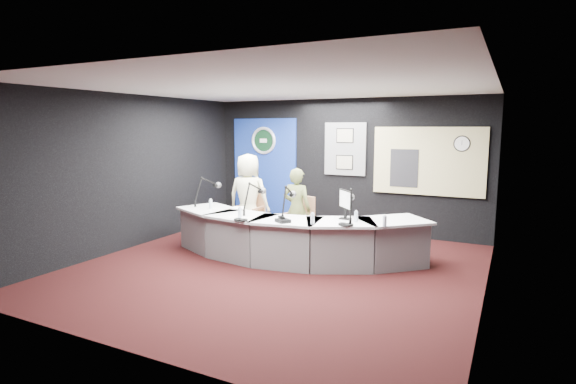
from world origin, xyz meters
The scene contains 33 objects.
ground centered at (0.00, 0.00, 0.00)m, with size 6.00×6.00×0.00m, color black.
ceiling centered at (0.00, 0.00, 2.80)m, with size 6.00×6.00×0.02m, color silver.
wall_back centered at (0.00, 3.00, 1.40)m, with size 6.00×0.02×2.80m, color black.
wall_front centered at (0.00, -3.00, 1.40)m, with size 6.00×0.02×2.80m, color black.
wall_left centered at (-3.00, 0.00, 1.40)m, with size 0.02×6.00×2.80m, color black.
wall_right centered at (3.00, 0.00, 1.40)m, with size 0.02×6.00×2.80m, color black.
broadcast_desk centered at (-0.05, 0.55, 0.38)m, with size 4.50×1.90×0.75m, color silver, non-canonical shape.
backdrop_panel centered at (-1.90, 2.97, 1.25)m, with size 1.60×0.05×2.30m, color navy.
agency_seal centered at (-1.90, 2.93, 1.90)m, with size 0.63×0.63×0.07m, color silver.
seal_center centered at (-1.90, 2.94, 1.90)m, with size 0.48×0.48×0.01m, color black.
pinboard centered at (0.05, 2.97, 1.75)m, with size 0.90×0.04×1.10m, color slate.
framed_photo_upper centered at (0.05, 2.94, 2.03)m, with size 0.34×0.02×0.27m, color gray.
framed_photo_lower centered at (0.05, 2.94, 1.47)m, with size 0.34×0.02×0.27m, color gray.
booth_window_frame centered at (1.75, 2.97, 1.55)m, with size 2.12×0.06×1.32m, color tan.
booth_glow centered at (1.75, 2.96, 1.55)m, with size 2.00×0.02×1.20m, color #FFD7A1.
equipment_rack centered at (1.30, 2.94, 1.40)m, with size 0.55×0.02×0.75m, color black.
wall_clock centered at (2.35, 2.94, 1.90)m, with size 0.28×0.28×0.01m, color white.
armchair_left centered at (-1.41, 1.45, 0.53)m, with size 0.60×0.60×1.06m, color #A26C4A, non-canonical shape.
armchair_right centered at (-0.20, 1.15, 0.45)m, with size 0.50×0.50×0.90m, color #A26C4A, non-canonical shape.
draped_jacket centered at (-1.43, 1.70, 0.62)m, with size 0.50×0.10×0.70m, color slate.
person_man centered at (-1.41, 1.45, 0.85)m, with size 0.83×0.54×1.69m, color beige.
person_woman centered at (-0.20, 1.15, 0.74)m, with size 0.54×0.36×1.49m, color #596133.
computer_monitor centered at (0.89, 0.66, 1.07)m, with size 0.44×0.03×0.30m, color black.
desk_phone centered at (0.11, 0.01, 0.78)m, with size 0.21×0.17×0.05m, color black.
headphones_near centered at (1.06, 0.22, 0.77)m, with size 0.21×0.21×0.04m, color black.
headphones_far centered at (-0.52, -0.20, 0.77)m, with size 0.22×0.22×0.04m, color black.
paper_stack centered at (-1.19, 0.75, 0.75)m, with size 0.21×0.30×0.00m, color white.
notepad centered at (-0.82, 0.03, 0.75)m, with size 0.19×0.27×0.00m, color white.
boom_mic_a centered at (-1.91, 0.79, 1.05)m, with size 0.21×0.73×0.60m, color black, non-canonical shape.
boom_mic_b centered at (-0.70, 0.49, 1.05)m, with size 0.16×0.74×0.60m, color black, non-canonical shape.
boom_mic_c centered at (0.01, 0.37, 1.05)m, with size 0.24×0.73×0.60m, color black, non-canonical shape.
boom_mic_d centered at (1.03, 0.51, 1.05)m, with size 0.32×0.71×0.60m, color black, non-canonical shape.
water_bottles centered at (0.00, 0.29, 0.84)m, with size 3.23×0.60×0.18m, color silver, non-canonical shape.
Camera 1 is at (3.23, -6.01, 2.20)m, focal length 28.00 mm.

